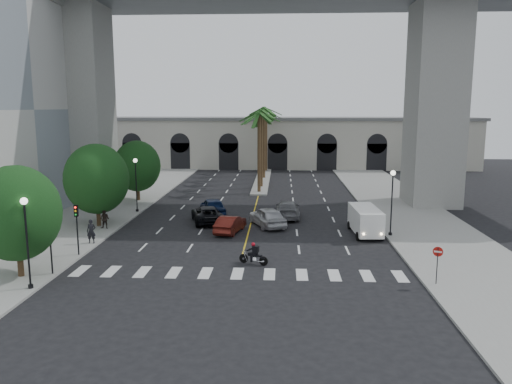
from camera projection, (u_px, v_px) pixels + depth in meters
name	position (u px, v px, depth m)	size (l,w,h in m)	color
ground	(239.00, 266.00, 32.50)	(140.00, 140.00, 0.00)	black
sidewalk_left	(98.00, 214.00, 48.01)	(8.00, 100.00, 0.15)	gray
sidewalk_right	(413.00, 217.00, 46.49)	(8.00, 100.00, 0.15)	gray
median	(262.00, 180.00, 69.89)	(2.00, 24.00, 0.20)	gray
pier_building	(266.00, 142.00, 85.92)	(71.00, 10.50, 8.50)	beige
bridge	(290.00, 25.00, 50.86)	(75.00, 13.00, 26.00)	gray
palm_a	(259.00, 117.00, 58.53)	(3.20, 3.20, 10.30)	#47331E
palm_b	(261.00, 114.00, 62.41)	(3.20, 3.20, 10.60)	#47331E
palm_c	(260.00, 117.00, 66.44)	(3.20, 3.20, 10.10)	#47331E
palm_d	(264.00, 111.00, 70.24)	(3.20, 3.20, 10.90)	#47331E
palm_e	(263.00, 114.00, 74.27)	(3.20, 3.20, 10.40)	#47331E
palm_f	(266.00, 112.00, 78.14)	(3.20, 3.20, 10.70)	#47331E
street_tree_near	(16.00, 213.00, 29.53)	(5.20, 5.20, 6.89)	#382616
street_tree_mid	(97.00, 179.00, 42.29)	(5.44, 5.44, 7.21)	#382616
street_tree_far	(137.00, 166.00, 54.16)	(5.04, 5.04, 6.68)	#382616
lamp_post_left_near	(27.00, 235.00, 27.61)	(0.40, 0.40, 5.35)	black
lamp_post_left_far	(136.00, 180.00, 48.28)	(0.40, 0.40, 5.35)	black
lamp_post_right	(392.00, 197.00, 39.25)	(0.40, 0.40, 5.35)	black
traffic_signal_near	(50.00, 236.00, 30.19)	(0.25, 0.18, 3.65)	black
traffic_signal_far	(77.00, 221.00, 34.13)	(0.25, 0.18, 3.65)	black
motorcycle_rider	(254.00, 254.00, 32.76)	(1.94, 0.87, 1.48)	black
car_a	(267.00, 217.00, 43.20)	(2.02, 5.02, 1.71)	#B3B3B8
car_b	(230.00, 224.00, 41.08)	(1.51, 4.34, 1.43)	#541610
car_c	(207.00, 214.00, 44.68)	(2.48, 5.38, 1.50)	black
car_d	(287.00, 209.00, 46.62)	(2.22, 5.47, 1.59)	slate
car_e	(213.00, 207.00, 47.61)	(2.00, 4.98, 1.70)	#0E1D42
cargo_van	(365.00, 220.00, 40.28)	(2.31, 5.28, 2.21)	white
pedestrian_a	(91.00, 231.00, 37.27)	(0.66, 0.43, 1.81)	black
pedestrian_b	(105.00, 219.00, 41.76)	(0.79, 0.61, 1.62)	black
do_not_enter_sign	(438.00, 258.00, 28.56)	(0.54, 0.25, 2.36)	black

